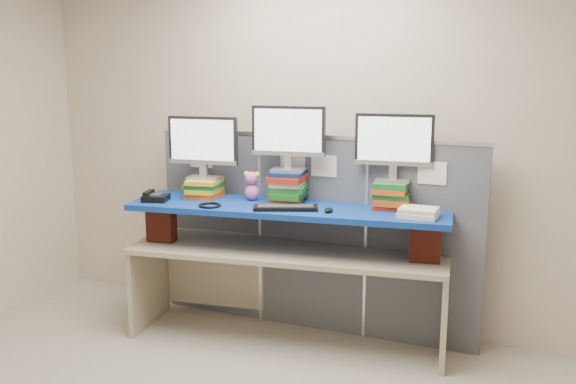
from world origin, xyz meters
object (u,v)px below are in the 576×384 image
at_px(blue_board, 288,208).
at_px(monitor_left, 203,144).
at_px(monitor_center, 288,134).
at_px(monitor_right, 394,143).
at_px(desk_phone, 155,197).
at_px(keyboard, 286,208).
at_px(desk, 288,267).

height_order(blue_board, monitor_left, monitor_left).
distance_m(monitor_center, monitor_right, 0.77).
xyz_separation_m(blue_board, monitor_left, (-0.71, 0.02, 0.44)).
bearing_deg(desk_phone, keyboard, -8.78).
height_order(blue_board, keyboard, keyboard).
xyz_separation_m(blue_board, desk_phone, (-0.98, -0.25, 0.05)).
bearing_deg(monitor_right, monitor_center, 180.00).
distance_m(monitor_center, desk_phone, 1.11).
bearing_deg(monitor_center, blue_board, -75.96).
relative_size(monitor_left, monitor_right, 1.00).
bearing_deg(desk, desk_phone, -173.82).
bearing_deg(monitor_right, monitor_left, 180.00).
bearing_deg(desk_phone, monitor_right, -0.16).
relative_size(blue_board, monitor_center, 4.26).
bearing_deg(monitor_left, desk, -9.60).
xyz_separation_m(keyboard, desk_phone, (-1.02, -0.12, 0.01)).
relative_size(desk, monitor_right, 4.38).
bearing_deg(desk, monitor_left, 170.40).
relative_size(keyboard, desk_phone, 2.19).
xyz_separation_m(monitor_center, keyboard, (0.08, -0.24, -0.49)).
height_order(monitor_left, monitor_center, monitor_center).
bearing_deg(desk_phone, blue_board, -1.41).
height_order(blue_board, monitor_center, monitor_center).
xyz_separation_m(desk, monitor_left, (-0.71, 0.02, 0.88)).
height_order(monitor_left, keyboard, monitor_left).
bearing_deg(keyboard, desk, 83.10).
relative_size(monitor_right, desk_phone, 2.53).
xyz_separation_m(monitor_right, keyboard, (-0.68, -0.35, -0.45)).
distance_m(desk, blue_board, 0.45).
distance_m(desk, monitor_right, 1.20).
bearing_deg(blue_board, monitor_right, 9.13).
height_order(blue_board, monitor_right, monitor_right).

